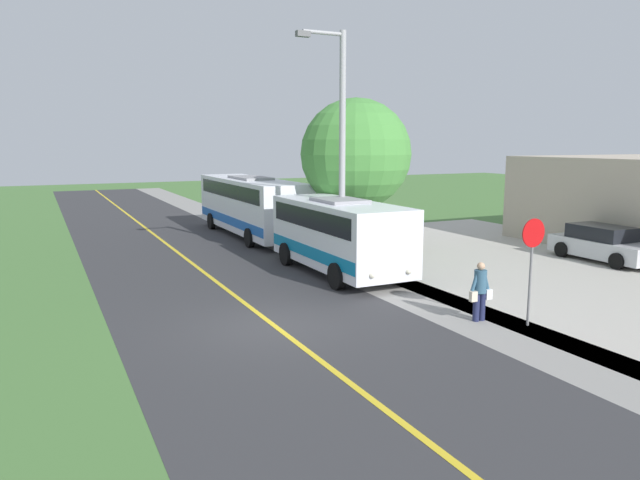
% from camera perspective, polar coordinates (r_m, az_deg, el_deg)
% --- Properties ---
extents(ground_plane, '(120.00, 120.00, 0.00)m').
position_cam_1_polar(ground_plane, '(15.83, -4.55, -8.28)').
color(ground_plane, '#477238').
extents(road_surface, '(8.00, 100.00, 0.01)m').
position_cam_1_polar(road_surface, '(15.83, -4.55, -8.27)').
color(road_surface, '#333335').
rests_on(road_surface, ground).
extents(sidewalk, '(2.40, 100.00, 0.01)m').
position_cam_1_polar(sidewalk, '(18.28, 10.90, -5.98)').
color(sidewalk, gray).
rests_on(sidewalk, ground).
extents(road_centre_line, '(0.16, 100.00, 0.00)m').
position_cam_1_polar(road_centre_line, '(15.83, -4.55, -8.25)').
color(road_centre_line, gold).
rests_on(road_centre_line, ground).
extents(shuttle_bus_front, '(2.74, 7.13, 2.79)m').
position_cam_1_polar(shuttle_bus_front, '(21.66, 1.90, 0.75)').
color(shuttle_bus_front, white).
rests_on(shuttle_bus_front, ground).
extents(transit_bus_rear, '(2.73, 10.63, 3.08)m').
position_cam_1_polar(transit_bus_rear, '(30.66, -6.74, 3.56)').
color(transit_bus_rear, white).
rests_on(transit_bus_rear, ground).
extents(pedestrian_with_bags, '(0.72, 0.34, 1.63)m').
position_cam_1_polar(pedestrian_with_bags, '(16.51, 15.31, -4.70)').
color(pedestrian_with_bags, '#1E2347').
rests_on(pedestrian_with_bags, ground).
extents(stop_sign, '(0.76, 0.07, 2.88)m').
position_cam_1_polar(stop_sign, '(16.25, 19.95, -1.22)').
color(stop_sign, slate).
rests_on(stop_sign, ground).
extents(street_light_pole, '(1.97, 0.24, 8.85)m').
position_cam_1_polar(street_light_pole, '(22.17, 1.93, 9.52)').
color(street_light_pole, '#9E9EA3').
rests_on(street_light_pole, ground).
extents(parked_car_near, '(2.12, 4.45, 1.45)m').
position_cam_1_polar(parked_car_near, '(26.73, 25.89, -0.38)').
color(parked_car_near, silver).
rests_on(parked_car_near, ground).
extents(tree_curbside, '(4.92, 4.92, 6.77)m').
position_cam_1_polar(tree_curbside, '(26.23, 3.49, 8.32)').
color(tree_curbside, brown).
rests_on(tree_curbside, ground).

